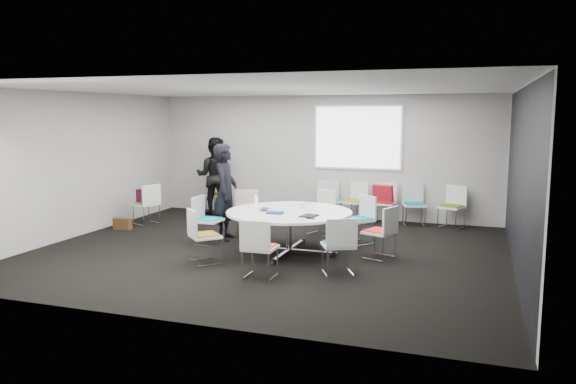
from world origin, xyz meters
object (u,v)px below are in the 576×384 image
(chair_ring_h, at_px, (338,256))
(chair_back_e, at_px, (452,215))
(chair_ring_c, at_px, (321,221))
(chair_back_c, at_px, (384,211))
(laptop, at_px, (267,209))
(chair_back_b, at_px, (355,209))
(brown_bag, at_px, (122,224))
(chair_ring_a, at_px, (380,242))
(chair_ring_e, at_px, (208,229))
(person_main, at_px, (226,192))
(chair_ring_g, at_px, (260,259))
(maroon_bag, at_px, (146,196))
(chair_back_a, at_px, (330,208))
(chair_ring_f, at_px, (204,246))
(chair_ring_d, at_px, (247,221))
(cup, at_px, (301,205))
(person_back, at_px, (214,176))
(chair_ring_b, at_px, (359,229))
(chair_person_back, at_px, (218,202))
(chair_back_d, at_px, (414,212))
(conference_table, at_px, (289,222))
(chair_spare_left, at_px, (147,212))

(chair_ring_h, xyz_separation_m, chair_back_e, (1.43, 4.12, 0.00))
(chair_ring_c, bearing_deg, chair_back_c, -101.15)
(chair_ring_c, bearing_deg, laptop, 93.37)
(chair_back_b, height_order, brown_bag, chair_back_b)
(chair_ring_a, xyz_separation_m, chair_ring_e, (-3.16, 0.01, 0.00))
(chair_ring_a, bearing_deg, chair_ring_h, -178.96)
(chair_ring_e, relative_size, person_main, 0.48)
(laptop, bearing_deg, chair_ring_g, -176.18)
(chair_ring_e, height_order, maroon_bag, chair_ring_e)
(chair_back_a, bearing_deg, chair_ring_e, 37.95)
(chair_ring_f, bearing_deg, chair_back_e, 94.11)
(chair_ring_d, xyz_separation_m, chair_ring_g, (1.30, -2.61, 0.00))
(chair_ring_d, xyz_separation_m, chair_ring_h, (2.34, -2.07, 0.00))
(chair_ring_d, relative_size, chair_back_a, 1.00)
(cup, relative_size, maroon_bag, 0.22)
(person_back, height_order, maroon_bag, person_back)
(person_main, height_order, cup, person_main)
(chair_ring_b, xyz_separation_m, chair_back_c, (0.13, 2.08, 0.00))
(chair_ring_b, relative_size, chair_ring_g, 1.00)
(chair_ring_b, xyz_separation_m, laptop, (-1.40, -1.11, 0.47))
(chair_back_b, height_order, chair_person_back, same)
(chair_ring_b, distance_m, chair_ring_g, 2.78)
(chair_ring_g, bearing_deg, chair_back_d, 69.16)
(chair_ring_g, relative_size, person_back, 0.48)
(chair_ring_a, distance_m, chair_ring_e, 3.16)
(conference_table, height_order, chair_ring_g, chair_ring_g)
(chair_ring_g, height_order, brown_bag, chair_ring_g)
(chair_back_a, height_order, cup, chair_back_a)
(chair_back_c, bearing_deg, chair_back_b, 7.94)
(conference_table, distance_m, chair_ring_b, 1.50)
(chair_back_a, distance_m, person_main, 2.93)
(chair_person_back, height_order, person_back, person_back)
(conference_table, distance_m, chair_back_a, 3.13)
(chair_spare_left, xyz_separation_m, maroon_bag, (-0.01, 0.01, 0.34))
(chair_ring_g, bearing_deg, chair_ring_c, 87.99)
(chair_back_e, bearing_deg, chair_ring_g, 85.55)
(chair_back_b, xyz_separation_m, chair_spare_left, (-4.20, -1.76, 0.00))
(person_back, height_order, brown_bag, person_back)
(maroon_bag, xyz_separation_m, brown_bag, (-0.15, -0.66, -0.50))
(chair_ring_a, relative_size, chair_ring_b, 1.00)
(chair_ring_f, distance_m, chair_ring_h, 2.19)
(chair_back_d, relative_size, maroon_bag, 2.20)
(chair_ring_d, xyz_separation_m, laptop, (0.83, -1.09, 0.47))
(chair_ring_d, xyz_separation_m, chair_back_a, (1.14, 2.05, 0.00))
(chair_ring_e, bearing_deg, chair_ring_b, 110.01)
(chair_ring_g, bearing_deg, chair_back_a, 90.93)
(chair_ring_d, distance_m, chair_back_e, 4.30)
(chair_ring_c, xyz_separation_m, chair_back_a, (-0.21, 1.53, 0.00))
(chair_ring_a, bearing_deg, chair_ring_d, 92.81)
(chair_ring_b, height_order, brown_bag, chair_ring_b)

